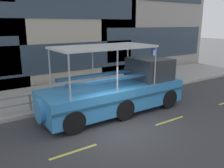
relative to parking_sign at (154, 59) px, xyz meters
The scene contains 8 objects.
ground_plane 7.25m from the parking_sign, 146.84° to the right, with size 120.00×120.00×0.00m, color #3D3D3F.
sidewalk 6.39m from the parking_sign, 163.09° to the left, with size 32.00×4.80×0.18m, color #A8A59E.
curb_edge 6.18m from the parking_sign, behind, with size 32.00×0.18×0.18m, color #B2ADA3.
lane_centreline 7.80m from the parking_sign, 140.78° to the right, with size 25.80×0.12×0.01m.
curb_guardrail 5.29m from the parking_sign, behind, with size 11.27×0.09×0.83m.
parking_sign is the anchor object (origin of this frame).
duck_tour_boat 5.09m from the parking_sign, 151.57° to the right, with size 9.06×2.54×3.33m.
pedestrian_near_bow 2.09m from the parking_sign, 159.80° to the left, with size 0.43×0.25×1.54m.
Camera 1 is at (-5.39, -7.74, 4.32)m, focal length 37.59 mm.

